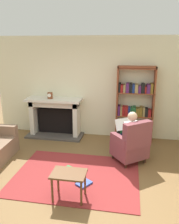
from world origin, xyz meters
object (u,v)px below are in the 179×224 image
(seated_reader, at_px, (129,134))
(armchair_reading, at_px, (131,144))
(side_table, at_px, (69,177))
(fireplace, at_px, (55,115))
(bookshelf, at_px, (134,106))
(mantel_clock, at_px, (50,96))

(seated_reader, bearing_deg, armchair_reading, 90.00)
(side_table, bearing_deg, armchair_reading, 55.16)
(fireplace, height_order, side_table, fireplace)
(bookshelf, distance_m, side_table, 2.96)
(fireplace, xyz_separation_m, armchair_reading, (2.10, -1.25, -0.15))
(fireplace, relative_size, side_table, 2.76)
(bookshelf, distance_m, armchair_reading, 1.38)
(fireplace, bearing_deg, mantel_clock, -132.15)
(mantel_clock, relative_size, seated_reader, 0.15)
(mantel_clock, relative_size, bookshelf, 0.09)
(fireplace, bearing_deg, armchair_reading, -30.82)
(bookshelf, relative_size, side_table, 3.50)
(armchair_reading, height_order, side_table, armchair_reading)
(armchair_reading, bearing_deg, fireplace, -68.59)
(seated_reader, height_order, side_table, seated_reader)
(armchair_reading, distance_m, side_table, 1.75)
(fireplace, xyz_separation_m, mantel_clock, (-0.09, -0.10, 0.59))
(fireplace, relative_size, mantel_clock, 9.27)
(bookshelf, height_order, side_table, bookshelf)
(fireplace, relative_size, armchair_reading, 1.59)
(armchair_reading, bearing_deg, mantel_clock, -65.45)
(seated_reader, bearing_deg, side_table, 21.00)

